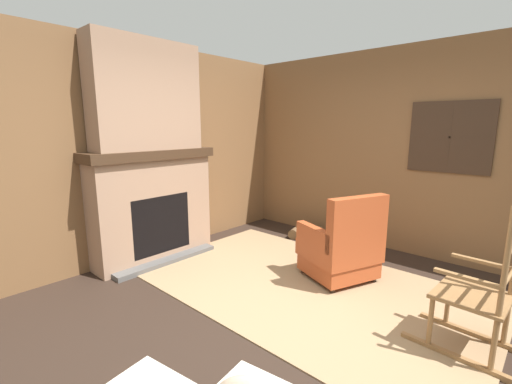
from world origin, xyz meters
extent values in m
plane|color=#2D2119|center=(0.00, 0.00, 0.00)|extent=(14.00, 14.00, 0.00)
cube|color=brown|center=(-2.37, 0.00, 1.33)|extent=(0.06, 5.29, 2.66)
cube|color=brown|center=(0.00, 2.37, 1.33)|extent=(5.29, 0.06, 2.66)
cube|color=#382619|center=(0.55, 2.33, 1.53)|extent=(0.90, 0.02, 0.84)
cube|color=silver|center=(0.55, 2.34, 1.53)|extent=(0.86, 0.01, 0.80)
cube|color=#382619|center=(0.55, 2.33, 1.53)|extent=(0.02, 0.02, 0.80)
cube|color=#382619|center=(0.55, 2.33, 1.53)|extent=(0.86, 0.02, 0.02)
cube|color=#9E7A60|center=(-2.15, 0.00, 0.64)|extent=(0.38, 1.50, 1.27)
cube|color=black|center=(-2.00, 0.00, 0.48)|extent=(0.08, 0.78, 0.71)
cube|color=#565451|center=(-1.88, 0.00, 0.03)|extent=(0.16, 1.35, 0.06)
cube|color=#3D2819|center=(-2.15, 0.00, 1.33)|extent=(0.48, 1.60, 0.11)
cube|color=#9E7A60|center=(-2.15, 0.00, 2.01)|extent=(0.34, 1.32, 1.26)
cube|color=#997A56|center=(-0.30, 0.62, 0.01)|extent=(3.51, 2.14, 0.01)
cube|color=#A84723|center=(-0.13, 1.04, 0.18)|extent=(0.83, 0.85, 0.24)
cube|color=#A84723|center=(-0.13, 1.04, 0.33)|extent=(0.87, 0.90, 0.18)
cube|color=#A84723|center=(0.12, 0.93, 0.70)|extent=(0.37, 0.69, 0.56)
cube|color=#A84723|center=(-0.26, 0.76, 0.52)|extent=(0.58, 0.31, 0.20)
cube|color=#A84723|center=(-0.03, 1.33, 0.52)|extent=(0.58, 0.31, 0.20)
cylinder|color=#332319|center=(-0.48, 0.88, 0.03)|extent=(0.07, 0.07, 0.06)
cylinder|color=#332319|center=(-0.27, 1.39, 0.03)|extent=(0.07, 0.07, 0.06)
cylinder|color=#332319|center=(0.01, 0.68, 0.03)|extent=(0.07, 0.07, 0.06)
cylinder|color=#332319|center=(0.22, 1.20, 0.03)|extent=(0.07, 0.07, 0.06)
cube|color=olive|center=(1.20, 0.39, 0.02)|extent=(0.80, 0.08, 0.04)
cube|color=olive|center=(1.22, 0.80, 0.02)|extent=(0.80, 0.08, 0.04)
cylinder|color=olive|center=(1.00, 0.40, 0.23)|extent=(0.04, 0.04, 0.38)
cylinder|color=olive|center=(1.02, 0.81, 0.23)|extent=(0.04, 0.04, 0.38)
cylinder|color=olive|center=(1.40, 0.38, 0.23)|extent=(0.04, 0.04, 0.38)
cylinder|color=olive|center=(1.42, 0.79, 0.23)|extent=(0.04, 0.04, 0.38)
cube|color=olive|center=(1.21, 0.59, 0.43)|extent=(0.50, 0.51, 0.02)
cylinder|color=olive|center=(1.40, 0.38, 0.80)|extent=(0.04, 0.04, 0.77)
cylinder|color=olive|center=(1.41, 0.58, 0.65)|extent=(0.05, 0.40, 0.03)
cube|color=olive|center=(1.20, 0.39, 0.64)|extent=(0.43, 0.06, 0.02)
cube|color=olive|center=(1.22, 0.80, 0.64)|extent=(0.43, 0.06, 0.02)
cylinder|color=brown|center=(-1.30, 1.91, 0.08)|extent=(0.25, 0.39, 0.15)
cylinder|color=brown|center=(-1.16, 1.95, 0.08)|extent=(0.25, 0.39, 0.15)
cylinder|color=brown|center=(-1.01, 2.00, 0.08)|extent=(0.25, 0.39, 0.15)
ellipsoid|color=#B24C42|center=(-2.19, -0.29, 1.43)|extent=(0.12, 0.12, 0.11)
cylinder|color=white|center=(-2.19, -0.29, 1.59)|extent=(0.07, 0.07, 0.20)
cube|color=black|center=(-2.19, 0.24, 1.45)|extent=(0.13, 0.25, 0.14)
cube|color=silver|center=(-2.12, 0.24, 1.46)|extent=(0.01, 0.04, 0.02)
camera|label=1|loc=(1.59, -2.21, 1.68)|focal=24.00mm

